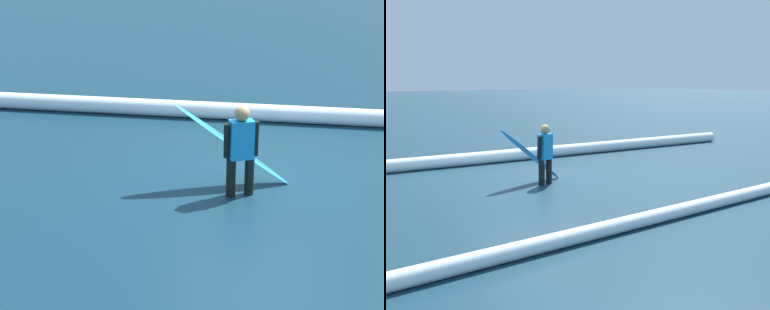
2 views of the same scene
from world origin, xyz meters
TOP-DOWN VIEW (x-y plane):
  - ground_plane at (0.00, 0.00)m, footprint 161.91×161.91m
  - surfer at (0.14, 0.89)m, footprint 0.50×0.30m
  - surfboard at (0.27, 0.51)m, footprint 1.78×0.53m
  - wave_crest_foreground at (1.82, -2.80)m, footprint 23.10×1.30m

SIDE VIEW (x-z plane):
  - ground_plane at x=0.00m, z-range 0.00..0.00m
  - wave_crest_foreground at x=1.82m, z-range 0.00..0.35m
  - surfboard at x=0.27m, z-range -0.01..1.29m
  - surfer at x=0.14m, z-range 0.07..1.44m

